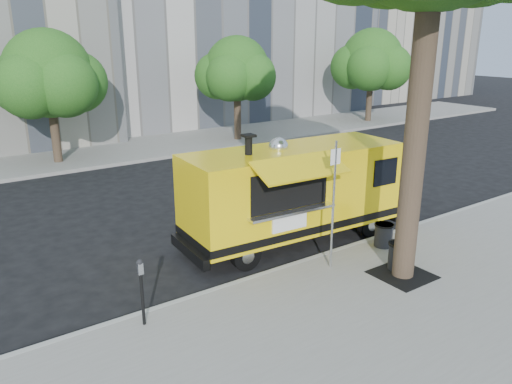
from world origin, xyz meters
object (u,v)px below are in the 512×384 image
far_tree_d (372,60)px  trash_bin_right (384,234)px  food_truck (293,191)px  far_tree_c (237,69)px  parking_meter (141,284)px  far_tree_b (48,74)px  trash_bin_left (399,255)px  sign_post (334,198)px

far_tree_d → trash_bin_right: (-14.50, -14.03, -3.42)m
far_tree_d → food_truck: 20.29m
far_tree_c → parking_meter: (-11.00, -13.75, -2.74)m
far_tree_b → parking_meter: (-2.00, -14.05, -2.85)m
far_tree_d → food_truck: size_ratio=0.90×
food_truck → trash_bin_left: bearing=-71.4°
far_tree_d → trash_bin_left: far_tree_d is taller
far_tree_d → parking_meter: 25.38m
far_tree_b → trash_bin_right: bearing=-72.3°
far_tree_b → food_truck: 12.87m
far_tree_b → far_tree_d: size_ratio=0.97×
far_tree_d → parking_meter: bearing=-146.4°
trash_bin_left → parking_meter: bearing=168.3°
trash_bin_left → trash_bin_right: (0.74, 1.11, -0.02)m
far_tree_d → trash_bin_right: bearing=-135.9°
far_tree_d → food_truck: bearing=-142.7°
far_tree_c → trash_bin_left: size_ratio=8.03×
far_tree_c → trash_bin_left: 16.16m
sign_post → trash_bin_left: sign_post is taller
far_tree_b → sign_post: bearing=-79.9°
far_tree_b → far_tree_c: size_ratio=1.06×
far_tree_c → food_truck: 13.62m
sign_post → trash_bin_left: bearing=-39.4°
far_tree_d → sign_post: far_tree_d is taller
far_tree_b → trash_bin_right: size_ratio=9.16×
food_truck → trash_bin_right: food_truck is taller
far_tree_b → sign_post: 14.61m
trash_bin_left → trash_bin_right: trash_bin_left is taller
sign_post → parking_meter: bearing=177.5°
parking_meter → trash_bin_left: bearing=-11.7°
sign_post → far_tree_d: bearing=40.7°
sign_post → far_tree_b: bearing=100.1°
far_tree_c → sign_post: 15.48m
sign_post → food_truck: 2.05m
parking_meter → far_tree_b: bearing=81.9°
far_tree_c → parking_meter: far_tree_c is taller
sign_post → food_truck: bearing=77.9°
parking_meter → trash_bin_right: parking_meter is taller
sign_post → trash_bin_left: 2.07m
far_tree_c → food_truck: far_tree_c is taller
parking_meter → far_tree_c: bearing=51.3°
far_tree_b → trash_bin_right: (4.50, -14.13, -3.36)m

